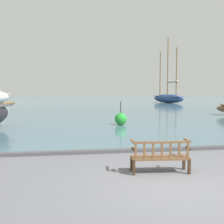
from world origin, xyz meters
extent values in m
plane|color=slate|center=(0.00, 0.00, 0.00)|extent=(160.00, 160.00, 0.00)
cube|color=slate|center=(0.00, 44.00, 0.04)|extent=(100.00, 80.00, 0.08)
cube|color=#4C4C50|center=(0.00, 3.85, 0.06)|extent=(40.00, 0.30, 0.12)
cube|color=#3D2A19|center=(-0.75, 1.51, 0.21)|extent=(0.08, 0.08, 0.42)
cube|color=#3D2A19|center=(0.77, 1.38, 0.21)|extent=(0.08, 0.08, 0.42)
cube|color=#3D2A19|center=(-0.79, 1.06, 0.21)|extent=(0.08, 0.08, 0.42)
cube|color=#3D2A19|center=(0.74, 0.93, 0.21)|extent=(0.08, 0.08, 0.42)
cube|color=brown|center=(-0.01, 1.22, 0.42)|extent=(1.64, 0.65, 0.06)
cube|color=brown|center=(-0.03, 1.00, 0.89)|extent=(1.60, 0.18, 0.06)
cube|color=brown|center=(-0.74, 1.06, 0.66)|extent=(0.06, 0.04, 0.41)
cube|color=brown|center=(-0.51, 1.04, 0.66)|extent=(0.06, 0.04, 0.41)
cube|color=brown|center=(-0.27, 1.02, 0.66)|extent=(0.06, 0.04, 0.41)
cube|color=brown|center=(-0.03, 1.00, 0.66)|extent=(0.06, 0.04, 0.41)
cube|color=brown|center=(0.21, 0.98, 0.66)|extent=(0.06, 0.04, 0.41)
cube|color=brown|center=(0.45, 0.96, 0.66)|extent=(0.06, 0.04, 0.41)
cube|color=brown|center=(0.69, 0.94, 0.66)|extent=(0.06, 0.04, 0.41)
cube|color=#3D2A19|center=(-0.78, 1.19, 0.69)|extent=(0.08, 0.30, 0.06)
cube|color=brown|center=(-0.78, 1.28, 0.90)|extent=(0.10, 0.47, 0.04)
cube|color=#3D2A19|center=(0.75, 1.06, 0.69)|extent=(0.08, 0.30, 0.06)
cube|color=brown|center=(0.76, 1.15, 0.90)|extent=(0.10, 0.47, 0.04)
cylinder|color=brown|center=(-6.52, 13.39, 1.39)|extent=(0.57, 1.84, 0.20)
ellipsoid|color=navy|center=(13.99, 38.91, 0.80)|extent=(4.06, 7.57, 1.44)
cube|color=#516B9E|center=(13.99, 38.91, 1.20)|extent=(3.36, 6.59, 0.08)
cylinder|color=brown|center=(13.93, 39.08, 6.07)|extent=(0.18, 0.18, 9.67)
cylinder|color=brown|center=(14.38, 37.78, 3.53)|extent=(1.03, 2.66, 0.14)
cylinder|color=silver|center=(14.38, 37.78, 3.67)|extent=(1.07, 2.45, 0.28)
cylinder|color=brown|center=(13.28, 41.01, 5.04)|extent=(0.18, 0.18, 7.60)
cylinder|color=brown|center=(14.65, 36.98, 5.13)|extent=(0.18, 0.18, 7.78)
cylinder|color=brown|center=(-13.12, 46.12, 1.66)|extent=(0.56, 2.28, 0.24)
sphere|color=green|center=(0.73, 11.15, 0.47)|extent=(0.77, 0.77, 0.77)
cylinder|color=#2D2D33|center=(0.73, 11.15, 1.20)|extent=(0.06, 0.06, 0.70)
camera|label=1|loc=(-2.51, -6.19, 2.31)|focal=45.00mm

